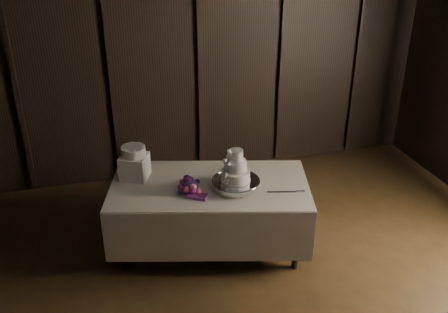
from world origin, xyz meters
TOP-DOWN VIEW (x-y plane):
  - room at (0.00, 0.00)m, footprint 6.08×7.08m
  - display_table at (-0.30, 1.74)m, footprint 2.19×1.50m
  - cake_stand at (-0.07, 1.59)m, footprint 0.63×0.63m
  - wedding_cake at (-0.09, 1.58)m, footprint 0.31×0.27m
  - bouquet at (-0.53, 1.64)m, footprint 0.48×0.51m
  - box_pedestal at (-1.01, 2.07)m, footprint 0.34×0.34m
  - small_cake at (-1.01, 2.07)m, footprint 0.29×0.29m
  - cake_knife at (0.34, 1.40)m, footprint 0.36×0.11m

SIDE VIEW (x-z plane):
  - display_table at x=-0.30m, z-range 0.04..0.80m
  - cake_knife at x=0.34m, z-range 0.76..0.77m
  - cake_stand at x=-0.07m, z-range 0.76..0.85m
  - bouquet at x=-0.53m, z-range 0.73..0.93m
  - box_pedestal at x=-1.01m, z-range 0.76..1.01m
  - wedding_cake at x=-0.09m, z-range 0.82..1.14m
  - small_cake at x=-1.01m, z-range 1.01..1.11m
  - room at x=0.00m, z-range -0.04..3.04m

